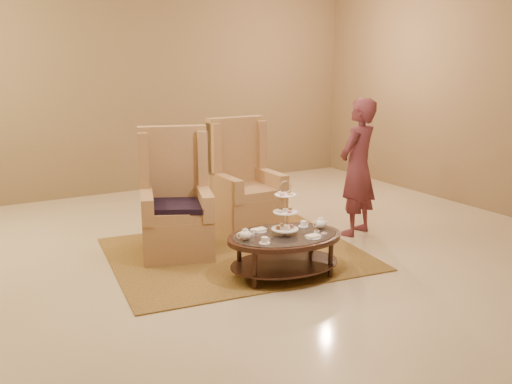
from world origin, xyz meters
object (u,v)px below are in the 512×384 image
armchair_left (176,211)px  person (358,167)px  armchair_right (243,192)px  tea_table (285,242)px

armchair_left → person: person is taller
armchair_left → armchair_right: size_ratio=1.00×
tea_table → armchair_left: 1.41m
tea_table → person: (1.54, 0.77, 0.49)m
armchair_right → tea_table: bearing=-104.5°
armchair_right → person: bearing=-40.1°
tea_table → armchair_left: size_ratio=0.91×
person → tea_table: bearing=5.3°
tea_table → armchair_left: bearing=126.5°
tea_table → armchair_right: armchair_right is taller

